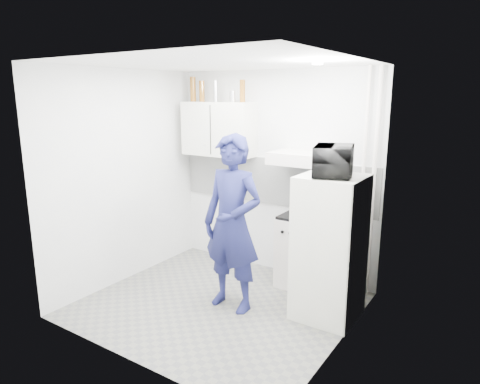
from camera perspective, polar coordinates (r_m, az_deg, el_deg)
The scene contains 22 objects.
floor at distance 4.95m, azimuth -2.98°, elevation -14.77°, with size 2.80×2.80×0.00m, color #545454.
ceiling at distance 4.40m, azimuth -3.39°, elevation 16.83°, with size 2.80×2.80×0.00m, color white.
wall_back at distance 5.53m, azimuth 4.56°, elevation 2.47°, with size 2.80×2.80×0.00m, color silver.
wall_left at distance 5.43m, azimuth -15.14°, elevation 1.87°, with size 2.60×2.60×0.00m, color silver.
wall_right at distance 3.85m, azimuth 13.83°, elevation -2.48°, with size 2.60×2.60×0.00m, color silver.
person at distance 4.56m, azimuth -1.03°, elevation -4.25°, with size 0.70×0.46×1.91m, color #181B4B.
stove at distance 5.30m, azimuth 8.46°, elevation -7.87°, with size 0.54×0.54×0.86m, color silver.
fridge at distance 4.52m, azimuth 11.84°, elevation -7.31°, with size 0.63×0.63×1.51m, color silver.
stove_top at distance 5.16m, azimuth 8.62°, elevation -3.23°, with size 0.52×0.52×0.03m, color black.
saucepan at distance 5.13m, azimuth 8.56°, elevation -2.61°, with size 0.17×0.17×0.09m, color silver.
microwave at distance 4.30m, azimuth 12.39°, elevation 4.09°, with size 0.36×0.54×0.30m, color black.
bottle_a at distance 5.95m, azimuth -6.29°, elevation 13.46°, with size 0.08×0.08×0.33m, color brown.
bottle_b at distance 5.86m, azimuth -5.11°, elevation 13.23°, with size 0.07×0.07×0.27m, color brown.
bottle_d at distance 5.72m, azimuth -3.30°, elevation 13.27°, with size 0.06×0.06×0.27m, color silver.
canister_b at distance 5.56m, azimuth -1.00°, elevation 12.62°, with size 0.07×0.07×0.14m, color silver.
bottle_e at distance 5.48m, azimuth 0.33°, elevation 13.31°, with size 0.07×0.07×0.27m, color brown.
upper_cabinet at distance 5.71m, azimuth -2.88°, elevation 8.39°, with size 1.00×0.35×0.70m, color silver.
range_hood at distance 5.06m, azimuth 7.71°, elevation 4.52°, with size 0.60×0.50×0.14m, color silver.
backsplash at distance 5.54m, azimuth 4.46°, elevation 1.42°, with size 2.74×0.03×0.60m, color white.
pipe_a at distance 4.97m, azimuth 17.33°, elevation 0.73°, with size 0.05×0.05×2.60m, color silver.
pipe_b at distance 5.00m, azimuth 16.02°, elevation 0.90°, with size 0.04×0.04×2.60m, color silver.
ceiling_spot_fixture at distance 4.06m, azimuth 10.30°, elevation 16.55°, with size 0.10×0.10×0.02m, color white.
Camera 1 is at (2.62, -3.52, 2.30)m, focal length 32.00 mm.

